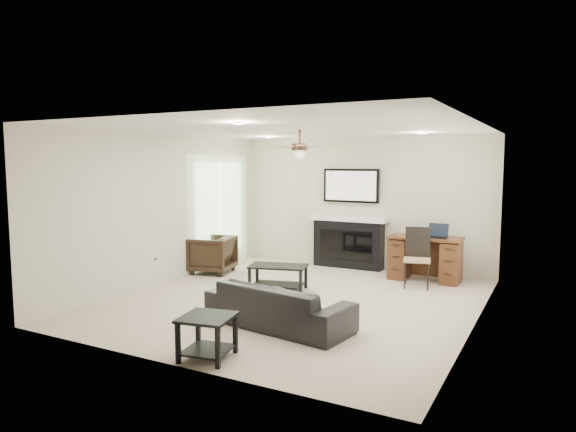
# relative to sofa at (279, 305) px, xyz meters

# --- Properties ---
(room_shell) EXTENTS (5.50, 5.54, 2.52)m
(room_shell) POSITION_rel_sofa_xyz_m (-0.17, 1.26, 1.41)
(room_shell) COLOR #B8A994
(room_shell) RESTS_ON ground
(sofa) EXTENTS (1.96, 1.00, 0.55)m
(sofa) POSITION_rel_sofa_xyz_m (0.00, 0.00, 0.00)
(sofa) COLOR black
(sofa) RESTS_ON ground
(armchair) EXTENTS (0.89, 0.88, 0.69)m
(armchair) POSITION_rel_sofa_xyz_m (-2.60, 2.15, 0.07)
(armchair) COLOR black
(armchair) RESTS_ON ground
(coffee_table) EXTENTS (1.00, 0.72, 0.40)m
(coffee_table) POSITION_rel_sofa_xyz_m (-0.90, 1.60, -0.07)
(coffee_table) COLOR black
(coffee_table) RESTS_ON ground
(end_table_near) EXTENTS (0.61, 0.61, 0.45)m
(end_table_near) POSITION_rel_sofa_xyz_m (-0.15, -1.25, -0.05)
(end_table_near) COLOR black
(end_table_near) RESTS_ON ground
(end_table_left) EXTENTS (0.61, 0.61, 0.45)m
(end_table_left) POSITION_rel_sofa_xyz_m (-3.15, 1.10, -0.05)
(end_table_left) COLOR black
(end_table_left) RESTS_ON ground
(fireplace_unit) EXTENTS (1.52, 0.34, 1.91)m
(fireplace_unit) POSITION_rel_sofa_xyz_m (-0.56, 3.77, 0.68)
(fireplace_unit) COLOR black
(fireplace_unit) RESTS_ON ground
(desk) EXTENTS (1.22, 0.56, 0.76)m
(desk) POSITION_rel_sofa_xyz_m (1.01, 3.37, 0.11)
(desk) COLOR #391F0E
(desk) RESTS_ON ground
(desk_chair) EXTENTS (0.51, 0.52, 0.97)m
(desk_chair) POSITION_rel_sofa_xyz_m (1.01, 2.82, 0.21)
(desk_chair) COLOR black
(desk_chair) RESTS_ON ground
(laptop) EXTENTS (0.33, 0.24, 0.23)m
(laptop) POSITION_rel_sofa_xyz_m (1.21, 3.35, 0.60)
(laptop) COLOR black
(laptop) RESTS_ON desk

